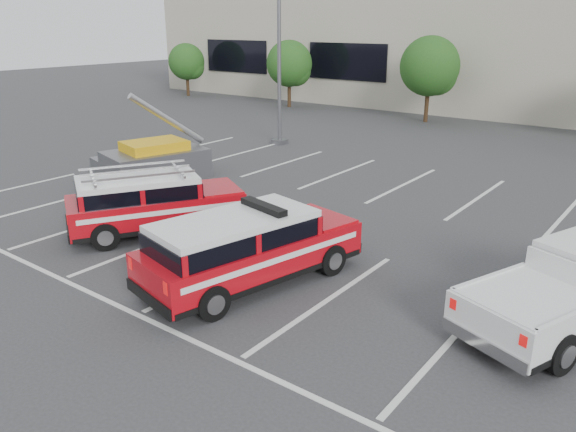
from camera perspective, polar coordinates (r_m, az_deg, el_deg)
name	(u,v)px	position (r m, az deg, el deg)	size (l,w,h in m)	color
ground	(233,268)	(13.54, -5.57, -5.28)	(120.00, 120.00, 0.00)	#303033
stall_markings	(335,218)	(16.86, 4.82, -0.21)	(23.00, 15.00, 0.01)	silver
convention_building	(573,35)	(41.67, 26.93, 16.05)	(60.00, 16.99, 13.20)	#B7B19B
tree_far_left	(188,63)	(45.67, -10.15, 15.06)	(2.77, 2.77, 3.99)	#3F2B19
tree_left	(291,65)	(38.94, 0.28, 15.07)	(3.07, 3.07, 4.42)	#3F2B19
tree_mid_left	(431,68)	(33.87, 14.36, 14.33)	(3.37, 3.37, 4.85)	#3F2B19
light_pole_left	(279,30)	(26.66, -0.91, 18.34)	(0.90, 0.60, 10.24)	#59595E
fire_chief_suv	(249,253)	(12.49, -3.99, -3.75)	(2.92, 5.37, 1.79)	#A90811
ladder_suv	(153,207)	(15.94, -13.56, 0.91)	(3.92, 4.94, 1.84)	#A90811
utility_rig	(152,162)	(21.55, -13.61, 5.39)	(3.97, 3.99, 3.22)	#59595E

